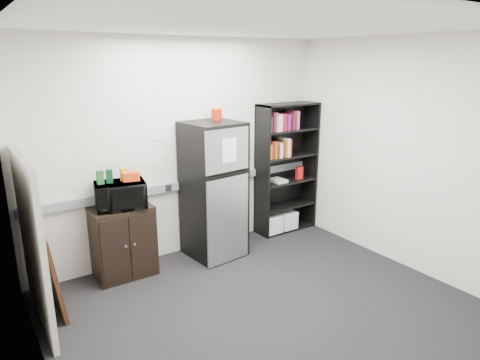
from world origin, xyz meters
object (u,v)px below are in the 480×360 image
(cabinet, at_px, (124,242))
(bookshelf, at_px, (285,165))
(microwave, at_px, (120,195))
(cubicle_partition, at_px, (32,242))
(refrigerator, at_px, (214,190))

(cabinet, bearing_deg, bookshelf, 1.55)
(cabinet, distance_m, microwave, 0.57)
(cubicle_partition, bearing_deg, bookshelf, 8.13)
(bookshelf, xyz_separation_m, refrigerator, (-1.27, -0.15, -0.12))
(cubicle_partition, bearing_deg, cabinet, 23.26)
(cabinet, bearing_deg, cubicle_partition, -156.74)
(microwave, xyz_separation_m, refrigerator, (1.16, -0.06, -0.13))
(microwave, relative_size, refrigerator, 0.31)
(cubicle_partition, xyz_separation_m, cabinet, (0.98, 0.42, -0.40))
(bookshelf, distance_m, cabinet, 2.49)
(refrigerator, bearing_deg, bookshelf, 0.54)
(bookshelf, bearing_deg, cubicle_partition, -171.87)
(cabinet, xyz_separation_m, microwave, (0.00, -0.02, 0.57))
(cubicle_partition, xyz_separation_m, microwave, (0.98, 0.40, 0.17))
(bookshelf, bearing_deg, refrigerator, -173.44)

